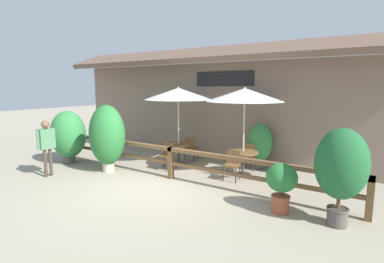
% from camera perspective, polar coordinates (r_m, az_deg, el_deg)
% --- Properties ---
extents(ground_plane, '(60.00, 60.00, 0.00)m').
position_cam_1_polar(ground_plane, '(8.35, -8.52, -10.64)').
color(ground_plane, '#9E937F').
extents(building_facade, '(14.28, 1.49, 4.23)m').
position_cam_1_polar(building_facade, '(11.27, 5.42, 5.68)').
color(building_facade, gray).
rests_on(building_facade, ground).
extents(patio_railing, '(10.40, 0.14, 0.95)m').
position_cam_1_polar(patio_railing, '(8.93, -4.09, -4.64)').
color(patio_railing, brown).
rests_on(patio_railing, ground).
extents(patio_umbrella_near, '(2.33, 2.33, 2.72)m').
position_cam_1_polar(patio_umbrella_near, '(10.31, -2.62, 7.17)').
color(patio_umbrella_near, '#B7B2A8').
rests_on(patio_umbrella_near, ground).
extents(dining_table_near, '(0.92, 0.92, 0.74)m').
position_cam_1_polar(dining_table_near, '(10.53, -2.55, -3.15)').
color(dining_table_near, brown).
rests_on(dining_table_near, ground).
extents(chair_near_streetside, '(0.43, 0.43, 0.88)m').
position_cam_1_polar(chair_near_streetside, '(10.00, -4.86, -4.37)').
color(chair_near_streetside, brown).
rests_on(chair_near_streetside, ground).
extents(chair_near_wallside, '(0.51, 0.51, 0.88)m').
position_cam_1_polar(chair_near_wallside, '(11.10, -0.20, -3.02)').
color(chair_near_wallside, brown).
rests_on(chair_near_wallside, ground).
extents(patio_umbrella_middle, '(2.33, 2.33, 2.72)m').
position_cam_1_polar(patio_umbrella_middle, '(9.20, 10.01, 6.86)').
color(patio_umbrella_middle, '#B7B2A8').
rests_on(patio_umbrella_middle, ground).
extents(dining_table_middle, '(0.92, 0.92, 0.74)m').
position_cam_1_polar(dining_table_middle, '(9.45, 9.71, -4.65)').
color(dining_table_middle, brown).
rests_on(dining_table_middle, ground).
extents(chair_middle_streetside, '(0.48, 0.48, 0.88)m').
position_cam_1_polar(chair_middle_streetside, '(8.91, 7.70, -6.04)').
color(chair_middle_streetside, brown).
rests_on(chair_middle_streetside, ground).
extents(chair_middle_wallside, '(0.44, 0.44, 0.88)m').
position_cam_1_polar(chair_middle_wallside, '(10.09, 10.90, -4.37)').
color(chair_middle_wallside, brown).
rests_on(chair_middle_wallside, ground).
extents(potted_plant_entrance_palm, '(1.20, 1.08, 2.16)m').
position_cam_1_polar(potted_plant_entrance_palm, '(9.91, -15.86, -0.78)').
color(potted_plant_entrance_palm, '#B7AD99').
rests_on(potted_plant_entrance_palm, ground).
extents(potted_plant_tall_tropical, '(1.29, 1.16, 1.88)m').
position_cam_1_polar(potted_plant_tall_tropical, '(11.51, -22.51, -0.60)').
color(potted_plant_tall_tropical, '#564C47').
rests_on(potted_plant_tall_tropical, ground).
extents(potted_plant_broad_leaf, '(0.68, 0.61, 1.11)m').
position_cam_1_polar(potted_plant_broad_leaf, '(6.85, 16.66, -9.28)').
color(potted_plant_broad_leaf, '#9E4C33').
rests_on(potted_plant_broad_leaf, ground).
extents(potted_plant_corner_fern, '(0.99, 0.89, 1.96)m').
position_cam_1_polar(potted_plant_corner_fern, '(6.49, 26.53, -5.99)').
color(potted_plant_corner_fern, '#564C47').
rests_on(potted_plant_corner_fern, ground).
extents(potted_plant_small_flowering, '(0.81, 0.73, 1.53)m').
position_cam_1_polar(potted_plant_small_flowering, '(10.18, 12.81, -2.41)').
color(potted_plant_small_flowering, '#564C47').
rests_on(potted_plant_small_flowering, ground).
extents(pedestrian, '(0.23, 0.60, 1.72)m').
position_cam_1_polar(pedestrian, '(10.05, -25.99, -1.61)').
color(pedestrian, '#42382D').
rests_on(pedestrian, ground).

